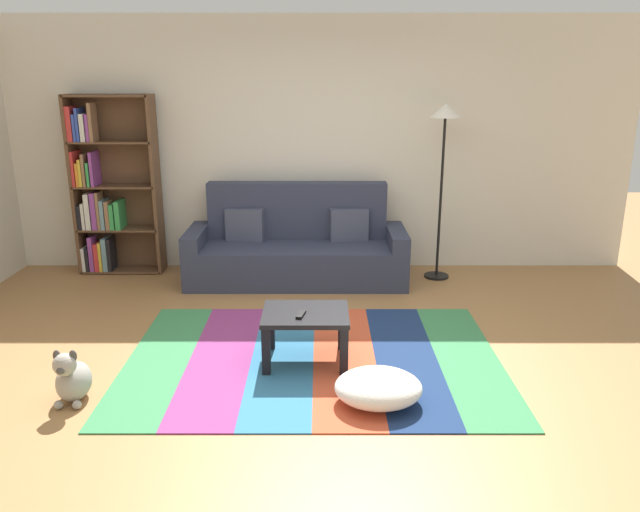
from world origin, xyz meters
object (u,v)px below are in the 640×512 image
coffee_table (307,322)px  pouf (380,388)px  couch (299,249)px  dog (74,378)px  tv_remote (303,314)px  bookshelf (109,192)px  standing_lamp (446,134)px

coffee_table → pouf: size_ratio=1.11×
couch → dog: (-1.40, -2.54, -0.18)m
couch → coffee_table: size_ratio=3.52×
dog → tv_remote: tv_remote is taller
bookshelf → pouf: bearing=-47.0°
couch → pouf: 2.67m
coffee_table → pouf: (0.49, -0.63, -0.21)m
couch → pouf: size_ratio=3.90×
standing_lamp → tv_remote: bearing=-123.6°
couch → tv_remote: couch is taller
bookshelf → tv_remote: bearing=-47.2°
bookshelf → couch: bearing=-7.9°
pouf → standing_lamp: 3.12m
pouf → dog: (-2.03, 0.05, 0.04)m
couch → coffee_table: 1.97m
coffee_table → tv_remote: 0.12m
standing_lamp → tv_remote: 2.75m
coffee_table → standing_lamp: standing_lamp is taller
coffee_table → tv_remote: size_ratio=4.27×
tv_remote → couch: bearing=105.1°
pouf → dog: 2.03m
coffee_table → couch: bearing=94.0°
pouf → standing_lamp: size_ratio=0.32×
pouf → couch: bearing=103.7°
dog → standing_lamp: size_ratio=0.22×
bookshelf → standing_lamp: bookshelf is taller
couch → tv_remote: bearing=-87.1°
bookshelf → dog: bearing=-77.2°
bookshelf → dog: bookshelf is taller
couch → tv_remote: 2.04m
standing_lamp → couch: bearing=-177.6°
coffee_table → dog: bearing=-159.4°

